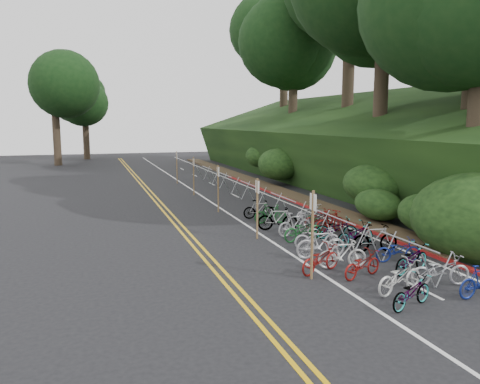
{
  "coord_description": "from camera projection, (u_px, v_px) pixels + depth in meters",
  "views": [
    {
      "loc": [
        -5.82,
        -12.52,
        4.77
      ],
      "look_at": [
        1.24,
        9.23,
        1.3
      ],
      "focal_mm": 35.0,
      "sensor_mm": 36.0,
      "label": 1
    }
  ],
  "objects": [
    {
      "name": "ground",
      "position": [
        295.0,
        279.0,
        14.27
      ],
      "size": [
        120.0,
        120.0,
        0.0
      ],
      "primitive_type": "plane",
      "color": "black",
      "rests_on": "ground"
    },
    {
      "name": "embankment",
      "position": [
        346.0,
        150.0,
        35.74
      ],
      "size": [
        14.3,
        48.14,
        9.11
      ],
      "color": "black",
      "rests_on": "ground"
    },
    {
      "name": "signposts_rest",
      "position": [
        205.0,
        179.0,
        27.4
      ],
      "size": [
        0.08,
        18.4,
        2.5
      ],
      "color": "brown",
      "rests_on": "ground"
    },
    {
      "name": "bike_front",
      "position": [
        320.0,
        259.0,
        14.8
      ],
      "size": [
        1.21,
        1.81,
        0.9
      ],
      "primitive_type": "imported",
      "rotation": [
        0.0,
        0.0,
        1.96
      ],
      "color": "maroon",
      "rests_on": "ground"
    },
    {
      "name": "bike_valet",
      "position": [
        341.0,
        238.0,
        17.34
      ],
      "size": [
        3.24,
        13.33,
        1.09
      ],
      "color": "slate",
      "rests_on": "ground"
    },
    {
      "name": "red_curb",
      "position": [
        298.0,
        203.0,
        27.28
      ],
      "size": [
        0.25,
        28.0,
        0.1
      ],
      "primitive_type": "cube",
      "color": "maroon",
      "rests_on": "ground"
    },
    {
      "name": "bike_rack_front",
      "position": [
        407.0,
        250.0,
        14.6
      ],
      "size": [
        1.1,
        2.81,
        1.08
      ],
      "color": "#93969B",
      "rests_on": "ground"
    },
    {
      "name": "signpost_near",
      "position": [
        312.0,
        229.0,
        14.04
      ],
      "size": [
        0.08,
        0.4,
        2.74
      ],
      "color": "brown",
      "rests_on": "ground"
    },
    {
      "name": "bike_racks_rest",
      "position": [
        249.0,
        189.0,
        27.28
      ],
      "size": [
        1.14,
        23.0,
        1.17
      ],
      "color": "#93969B",
      "rests_on": "ground"
    },
    {
      "name": "tree_cluster",
      "position": [
        294.0,
        27.0,
        36.17
      ],
      "size": [
        32.9,
        54.41,
        19.19
      ],
      "color": "#2D2319",
      "rests_on": "ground"
    },
    {
      "name": "road_markings",
      "position": [
        224.0,
        215.0,
        23.95
      ],
      "size": [
        7.47,
        80.0,
        0.01
      ],
      "color": "gold",
      "rests_on": "ground"
    }
  ]
}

